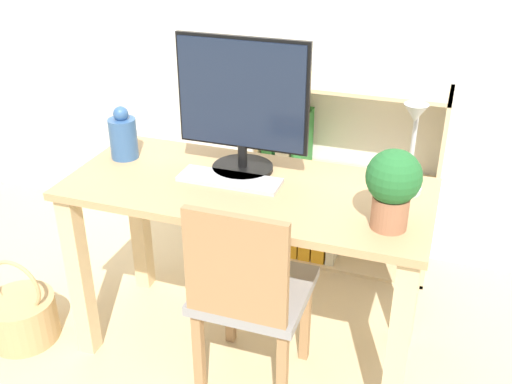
% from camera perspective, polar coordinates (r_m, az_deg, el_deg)
% --- Properties ---
extents(ground_plane, '(10.00, 10.00, 0.00)m').
position_cam_1_polar(ground_plane, '(2.64, -0.73, -14.22)').
color(ground_plane, '#CCB284').
extents(desk, '(1.35, 0.59, 0.76)m').
position_cam_1_polar(desk, '(2.29, -0.82, -2.88)').
color(desk, tan).
rests_on(desk, ground_plane).
extents(monitor, '(0.51, 0.24, 0.52)m').
position_cam_1_polar(monitor, '(2.23, -1.33, 8.62)').
color(monitor, black).
rests_on(monitor, desk).
extents(keyboard, '(0.39, 0.13, 0.02)m').
position_cam_1_polar(keyboard, '(2.24, -2.53, 1.17)').
color(keyboard, '#B2B2B7').
rests_on(keyboard, desk).
extents(vase, '(0.11, 0.11, 0.22)m').
position_cam_1_polar(vase, '(2.46, -12.54, 5.23)').
color(vase, '#33598C').
rests_on(vase, desk).
extents(desk_lamp, '(0.10, 0.19, 0.37)m').
position_cam_1_polar(desk_lamp, '(2.09, 14.69, 4.75)').
color(desk_lamp, '#B7B7BC').
rests_on(desk_lamp, desk).
extents(potted_plant, '(0.18, 0.18, 0.27)m').
position_cam_1_polar(potted_plant, '(1.93, 12.91, 0.68)').
color(potted_plant, '#9E6647').
rests_on(potted_plant, desk).
extents(chair, '(0.40, 0.40, 0.83)m').
position_cam_1_polar(chair, '(2.17, -0.72, -9.43)').
color(chair, gray).
rests_on(chair, ground_plane).
extents(bookshelf, '(0.87, 0.28, 0.94)m').
position_cam_1_polar(bookshelf, '(3.02, 5.58, 0.39)').
color(bookshelf, '#D8BC8C').
rests_on(bookshelf, ground_plane).
extents(basket, '(0.29, 0.29, 0.39)m').
position_cam_1_polar(basket, '(2.79, -21.38, -10.99)').
color(basket, tan).
rests_on(basket, ground_plane).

